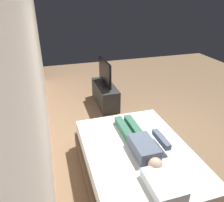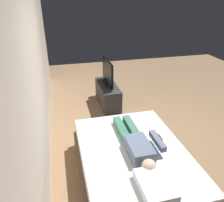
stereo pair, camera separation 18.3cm
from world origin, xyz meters
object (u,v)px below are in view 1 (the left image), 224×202
remote (162,136)px  tv (105,73)px  bed (137,165)px  pillow (163,184)px  tv_stand (105,95)px  person (141,143)px

remote → tv: (2.26, 0.25, 0.24)m
bed → remote: size_ratio=13.41×
pillow → remote: bearing=-27.6°
tv_stand → tv: 0.53m
tv_stand → person: bearing=176.4°
person → tv_stand: 2.44m
bed → tv_stand: 2.45m
bed → remote: 0.56m
pillow → remote: 0.98m
remote → tv: tv is taller
tv_stand → remote: bearing=-173.6°
bed → remote: remote is taller
person → bed: bearing=121.0°
pillow → tv: size_ratio=0.55×
remote → tv_stand: 2.29m
bed → person: 0.36m
bed → tv_stand: bed is taller
pillow → tv: tv is taller
bed → tv: size_ratio=2.29×
person → tv: 2.42m
remote → tv_stand: bearing=6.4°
pillow → person: (0.71, -0.05, 0.02)m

